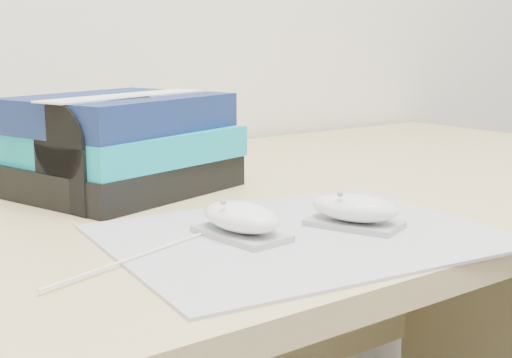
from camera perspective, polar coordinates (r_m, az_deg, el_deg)
desk at (r=1.13m, az=-2.18°, el=-11.83°), size 1.60×0.80×0.73m
mousepad at (r=0.76m, az=3.59°, el=-4.52°), size 0.43×0.36×0.00m
mouse_rear at (r=0.74m, az=-1.19°, el=-3.27°), size 0.07×0.11×0.04m
mouse_front at (r=0.79m, az=7.88°, el=-2.51°), size 0.09×0.11×0.04m
usb_cable at (r=0.69m, az=-9.30°, el=-6.06°), size 0.22×0.08×0.00m
book_stack at (r=0.99m, az=-10.58°, el=2.74°), size 0.32×0.28×0.13m
pouch at (r=0.92m, az=-12.03°, el=2.08°), size 0.16×0.13×0.13m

